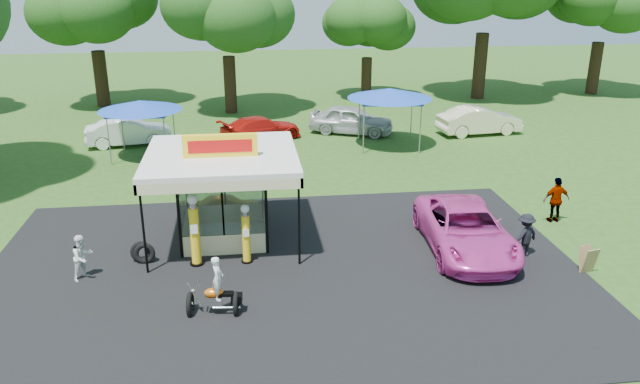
{
  "coord_description": "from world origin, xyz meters",
  "views": [
    {
      "loc": [
        -1.19,
        -16.77,
        9.73
      ],
      "look_at": [
        1.46,
        4.0,
        2.07
      ],
      "focal_mm": 35.0,
      "sensor_mm": 36.0,
      "label": 1
    }
  ],
  "objects_px": {
    "motorcycle": "(216,291)",
    "bg_car_c": "(351,120)",
    "spectator_east_a": "(525,236)",
    "kiosk_car": "(226,205)",
    "bg_car_a": "(129,132)",
    "gas_pump_left": "(195,232)",
    "gas_station_kiosk": "(224,194)",
    "pink_sedan": "(465,229)",
    "bg_car_e": "(479,121)",
    "tent_east": "(390,94)",
    "gas_pump_right": "(246,235)",
    "spectator_west": "(83,257)",
    "a_frame_sign": "(588,260)",
    "spectator_east_b": "(556,200)",
    "tent_west": "(140,106)",
    "bg_car_b": "(261,129)"
  },
  "relations": [
    {
      "from": "gas_pump_left",
      "to": "motorcycle",
      "type": "distance_m",
      "value": 3.41
    },
    {
      "from": "pink_sedan",
      "to": "tent_west",
      "type": "distance_m",
      "value": 18.85
    },
    {
      "from": "a_frame_sign",
      "to": "pink_sedan",
      "type": "distance_m",
      "value": 4.14
    },
    {
      "from": "tent_east",
      "to": "spectator_west",
      "type": "bearing_deg",
      "value": -133.18
    },
    {
      "from": "spectator_east_b",
      "to": "motorcycle",
      "type": "bearing_deg",
      "value": 21.32
    },
    {
      "from": "pink_sedan",
      "to": "tent_east",
      "type": "bearing_deg",
      "value": 91.48
    },
    {
      "from": "kiosk_car",
      "to": "spectator_west",
      "type": "bearing_deg",
      "value": 136.84
    },
    {
      "from": "gas_pump_right",
      "to": "tent_west",
      "type": "distance_m",
      "value": 14.59
    },
    {
      "from": "gas_pump_left",
      "to": "bg_car_a",
      "type": "xyz_separation_m",
      "value": [
        -4.7,
        15.91,
        -0.47
      ]
    },
    {
      "from": "gas_station_kiosk",
      "to": "pink_sedan",
      "type": "height_order",
      "value": "gas_station_kiosk"
    },
    {
      "from": "a_frame_sign",
      "to": "pink_sedan",
      "type": "height_order",
      "value": "pink_sedan"
    },
    {
      "from": "bg_car_b",
      "to": "a_frame_sign",
      "type": "bearing_deg",
      "value": -177.83
    },
    {
      "from": "gas_station_kiosk",
      "to": "kiosk_car",
      "type": "relative_size",
      "value": 1.92
    },
    {
      "from": "gas_pump_left",
      "to": "spectator_east_a",
      "type": "height_order",
      "value": "gas_pump_left"
    },
    {
      "from": "spectator_east_b",
      "to": "gas_pump_left",
      "type": "bearing_deg",
      "value": 7.71
    },
    {
      "from": "bg_car_b",
      "to": "tent_east",
      "type": "distance_m",
      "value": 7.75
    },
    {
      "from": "gas_station_kiosk",
      "to": "gas_pump_right",
      "type": "bearing_deg",
      "value": -70.5
    },
    {
      "from": "gas_pump_left",
      "to": "spectator_east_b",
      "type": "bearing_deg",
      "value": 8.6
    },
    {
      "from": "bg_car_e",
      "to": "spectator_east_a",
      "type": "bearing_deg",
      "value": 157.47
    },
    {
      "from": "kiosk_car",
      "to": "bg_car_a",
      "type": "height_order",
      "value": "bg_car_a"
    },
    {
      "from": "a_frame_sign",
      "to": "kiosk_car",
      "type": "height_order",
      "value": "kiosk_car"
    },
    {
      "from": "tent_west",
      "to": "pink_sedan",
      "type": "bearing_deg",
      "value": -45.92
    },
    {
      "from": "motorcycle",
      "to": "spectator_west",
      "type": "height_order",
      "value": "motorcycle"
    },
    {
      "from": "gas_station_kiosk",
      "to": "tent_west",
      "type": "relative_size",
      "value": 1.24
    },
    {
      "from": "pink_sedan",
      "to": "bg_car_a",
      "type": "xyz_separation_m",
      "value": [
        -14.21,
        15.91,
        -0.04
      ]
    },
    {
      "from": "gas_pump_right",
      "to": "spectator_west",
      "type": "bearing_deg",
      "value": -174.68
    },
    {
      "from": "motorcycle",
      "to": "a_frame_sign",
      "type": "height_order",
      "value": "motorcycle"
    },
    {
      "from": "bg_car_c",
      "to": "bg_car_e",
      "type": "xyz_separation_m",
      "value": [
        7.67,
        -1.11,
        -0.02
      ]
    },
    {
      "from": "motorcycle",
      "to": "bg_car_c",
      "type": "relative_size",
      "value": 0.38
    },
    {
      "from": "bg_car_a",
      "to": "gas_pump_left",
      "type": "bearing_deg",
      "value": -172.27
    },
    {
      "from": "a_frame_sign",
      "to": "tent_east",
      "type": "distance_m",
      "value": 16.56
    },
    {
      "from": "bg_car_b",
      "to": "tent_east",
      "type": "bearing_deg",
      "value": -133.04
    },
    {
      "from": "gas_station_kiosk",
      "to": "bg_car_b",
      "type": "bearing_deg",
      "value": 82.39
    },
    {
      "from": "pink_sedan",
      "to": "spectator_west",
      "type": "distance_m",
      "value": 13.12
    },
    {
      "from": "spectator_west",
      "to": "bg_car_c",
      "type": "xyz_separation_m",
      "value": [
        11.94,
        17.39,
        0.08
      ]
    },
    {
      "from": "gas_pump_left",
      "to": "tent_west",
      "type": "relative_size",
      "value": 0.59
    },
    {
      "from": "motorcycle",
      "to": "spectator_east_a",
      "type": "relative_size",
      "value": 1.18
    },
    {
      "from": "bg_car_a",
      "to": "bg_car_b",
      "type": "distance_m",
      "value": 7.5
    },
    {
      "from": "spectator_east_a",
      "to": "bg_car_e",
      "type": "relative_size",
      "value": 0.32
    },
    {
      "from": "gas_station_kiosk",
      "to": "bg_car_e",
      "type": "xyz_separation_m",
      "value": [
        15.06,
        13.63,
        -0.95
      ]
    },
    {
      "from": "gas_pump_right",
      "to": "bg_car_e",
      "type": "xyz_separation_m",
      "value": [
        14.3,
        15.79,
        -0.2
      ]
    },
    {
      "from": "a_frame_sign",
      "to": "spectator_west",
      "type": "xyz_separation_m",
      "value": [
        -16.6,
        1.66,
        0.31
      ]
    },
    {
      "from": "gas_pump_right",
      "to": "bg_car_a",
      "type": "distance_m",
      "value": 17.18
    },
    {
      "from": "bg_car_e",
      "to": "tent_east",
      "type": "relative_size",
      "value": 1.07
    },
    {
      "from": "spectator_west",
      "to": "bg_car_a",
      "type": "xyz_separation_m",
      "value": [
        -1.1,
        16.43,
        0.0
      ]
    },
    {
      "from": "spectator_east_a",
      "to": "kiosk_car",
      "type": "bearing_deg",
      "value": -49.6
    },
    {
      "from": "pink_sedan",
      "to": "tent_east",
      "type": "distance_m",
      "value": 14.06
    },
    {
      "from": "gas_pump_right",
      "to": "bg_car_b",
      "type": "height_order",
      "value": "gas_pump_right"
    },
    {
      "from": "gas_pump_left",
      "to": "gas_pump_right",
      "type": "relative_size",
      "value": 1.2
    },
    {
      "from": "gas_pump_left",
      "to": "motorcycle",
      "type": "xyz_separation_m",
      "value": [
        0.79,
        -3.28,
        -0.5
      ]
    }
  ]
}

